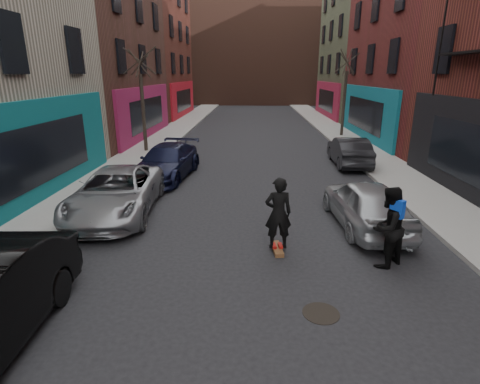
# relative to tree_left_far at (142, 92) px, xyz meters

# --- Properties ---
(sidewalk_left) EXTENTS (2.50, 84.00, 0.13)m
(sidewalk_left) POSITION_rel_tree_left_far_xyz_m (-0.05, 12.00, -3.31)
(sidewalk_left) COLOR gray
(sidewalk_left) RESTS_ON ground
(sidewalk_right) EXTENTS (2.50, 84.00, 0.13)m
(sidewalk_right) POSITION_rel_tree_left_far_xyz_m (12.45, 12.00, -3.31)
(sidewalk_right) COLOR gray
(sidewalk_right) RESTS_ON ground
(building_far) EXTENTS (40.00, 10.00, 14.00)m
(building_far) POSITION_rel_tree_left_far_xyz_m (6.20, 38.00, 3.62)
(building_far) COLOR #47281E
(building_far) RESTS_ON ground
(tree_left_far) EXTENTS (2.00, 2.00, 6.50)m
(tree_left_far) POSITION_rel_tree_left_far_xyz_m (0.00, 0.00, 0.00)
(tree_left_far) COLOR black
(tree_left_far) RESTS_ON sidewalk_left
(tree_right_far) EXTENTS (2.00, 2.00, 6.80)m
(tree_right_far) POSITION_rel_tree_left_far_xyz_m (12.40, 6.00, 0.15)
(tree_right_far) COLOR black
(tree_right_far) RESTS_ON sidewalk_right
(parked_left_far) EXTENTS (2.75, 5.30, 1.43)m
(parked_left_far) POSITION_rel_tree_left_far_xyz_m (1.77, -9.71, -2.67)
(parked_left_far) COLOR gray
(parked_left_far) RESTS_ON ground
(parked_left_end) EXTENTS (2.50, 5.01, 1.40)m
(parked_left_end) POSITION_rel_tree_left_far_xyz_m (2.41, -5.33, -2.68)
(parked_left_end) COLOR black
(parked_left_end) RESTS_ON ground
(parked_right_far) EXTENTS (1.94, 4.28, 1.42)m
(parked_right_far) POSITION_rel_tree_left_far_xyz_m (9.40, -10.50, -2.67)
(parked_right_far) COLOR #9CA0A5
(parked_right_far) RESTS_ON ground
(parked_right_end) EXTENTS (1.56, 4.22, 1.38)m
(parked_right_end) POSITION_rel_tree_left_far_xyz_m (10.80, -2.69, -2.69)
(parked_right_end) COLOR black
(parked_right_end) RESTS_ON ground
(skateboard) EXTENTS (0.31, 0.82, 0.10)m
(skateboard) POSITION_rel_tree_left_far_xyz_m (6.75, -12.22, -3.33)
(skateboard) COLOR olive
(skateboard) RESTS_ON ground
(skateboarder) EXTENTS (0.72, 0.51, 1.84)m
(skateboarder) POSITION_rel_tree_left_far_xyz_m (6.75, -12.22, -2.36)
(skateboarder) COLOR black
(skateboarder) RESTS_ON skateboard
(pedestrian) EXTENTS (1.18, 1.15, 1.92)m
(pedestrian) POSITION_rel_tree_left_far_xyz_m (9.20, -12.88, -2.41)
(pedestrian) COLOR black
(pedestrian) RESTS_ON ground
(manhole) EXTENTS (0.93, 0.93, 0.01)m
(manhole) POSITION_rel_tree_left_far_xyz_m (7.42, -14.82, -3.37)
(manhole) COLOR black
(manhole) RESTS_ON ground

